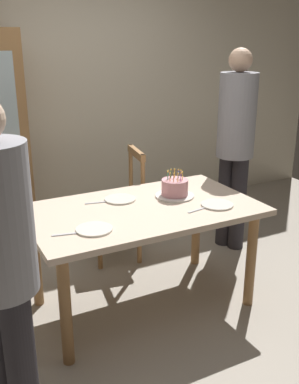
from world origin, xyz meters
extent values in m
plane|color=#9E9384|center=(0.00, 0.00, 0.00)|extent=(6.40, 6.40, 0.00)
cube|color=beige|center=(0.00, 1.85, 1.30)|extent=(6.40, 0.10, 2.60)
cube|color=beige|center=(0.00, 0.00, 0.73)|extent=(1.54, 0.90, 0.04)
cylinder|color=#9E7042|center=(-0.67, -0.35, 0.35)|extent=(0.07, 0.07, 0.71)
cylinder|color=#9E7042|center=(0.67, -0.35, 0.35)|extent=(0.07, 0.07, 0.71)
cylinder|color=#9E7042|center=(-0.67, 0.35, 0.35)|extent=(0.07, 0.07, 0.71)
cylinder|color=#9E7042|center=(0.67, 0.35, 0.35)|extent=(0.07, 0.07, 0.71)
cylinder|color=silver|center=(0.30, 0.09, 0.75)|extent=(0.28, 0.28, 0.01)
cylinder|color=#D18C93|center=(0.30, 0.09, 0.81)|extent=(0.19, 0.19, 0.11)
cylinder|color=#D872CC|center=(0.35, 0.09, 0.90)|extent=(0.01, 0.01, 0.05)
sphere|color=#FFC64C|center=(0.35, 0.09, 0.93)|extent=(0.01, 0.01, 0.01)
cylinder|color=#4C7FE5|center=(0.34, 0.11, 0.90)|extent=(0.01, 0.01, 0.05)
sphere|color=#FFC64C|center=(0.34, 0.11, 0.93)|extent=(0.01, 0.01, 0.01)
cylinder|color=yellow|center=(0.32, 0.13, 0.90)|extent=(0.01, 0.01, 0.05)
sphere|color=#FFC64C|center=(0.32, 0.13, 0.93)|extent=(0.01, 0.01, 0.01)
cylinder|color=#66CC72|center=(0.29, 0.14, 0.90)|extent=(0.01, 0.01, 0.05)
sphere|color=#FFC64C|center=(0.29, 0.14, 0.93)|extent=(0.01, 0.01, 0.01)
cylinder|color=#4C7FE5|center=(0.26, 0.13, 0.90)|extent=(0.01, 0.01, 0.05)
sphere|color=#FFC64C|center=(0.26, 0.13, 0.93)|extent=(0.01, 0.01, 0.01)
cylinder|color=#66CC72|center=(0.25, 0.10, 0.90)|extent=(0.01, 0.01, 0.05)
sphere|color=#FFC64C|center=(0.25, 0.10, 0.93)|extent=(0.01, 0.01, 0.01)
cylinder|color=#F2994C|center=(0.25, 0.07, 0.90)|extent=(0.01, 0.01, 0.05)
sphere|color=#FFC64C|center=(0.25, 0.07, 0.93)|extent=(0.01, 0.01, 0.01)
cylinder|color=#F2994C|center=(0.26, 0.05, 0.90)|extent=(0.01, 0.01, 0.05)
sphere|color=#FFC64C|center=(0.26, 0.05, 0.93)|extent=(0.01, 0.01, 0.01)
cylinder|color=yellow|center=(0.29, 0.04, 0.90)|extent=(0.01, 0.01, 0.05)
sphere|color=#FFC64C|center=(0.29, 0.04, 0.93)|extent=(0.01, 0.01, 0.01)
cylinder|color=#D872CC|center=(0.32, 0.04, 0.90)|extent=(0.01, 0.01, 0.05)
sphere|color=#FFC64C|center=(0.32, 0.04, 0.93)|extent=(0.01, 0.01, 0.01)
cylinder|color=yellow|center=(0.34, 0.06, 0.90)|extent=(0.01, 0.01, 0.05)
sphere|color=#FFC64C|center=(0.34, 0.06, 0.93)|extent=(0.01, 0.01, 0.01)
cylinder|color=silver|center=(-0.42, -0.20, 0.75)|extent=(0.22, 0.22, 0.01)
cylinder|color=silver|center=(-0.08, 0.20, 0.75)|extent=(0.22, 0.22, 0.01)
cylinder|color=silver|center=(0.46, -0.20, 0.75)|extent=(0.22, 0.22, 0.01)
cube|color=silver|center=(-0.58, -0.19, 0.75)|extent=(0.18, 0.05, 0.01)
cube|color=silver|center=(-0.24, 0.22, 0.75)|extent=(0.18, 0.05, 0.01)
cube|color=silver|center=(0.30, -0.22, 0.75)|extent=(0.18, 0.05, 0.01)
cube|color=beige|center=(0.11, 0.77, 0.45)|extent=(0.51, 0.51, 0.05)
cylinder|color=#9E7042|center=(-0.03, 0.96, 0.21)|extent=(0.04, 0.04, 0.42)
cylinder|color=#9E7042|center=(-0.08, 0.63, 0.21)|extent=(0.04, 0.04, 0.42)
cylinder|color=#9E7042|center=(0.31, 0.91, 0.21)|extent=(0.04, 0.04, 0.42)
cylinder|color=#9E7042|center=(0.25, 0.57, 0.21)|extent=(0.04, 0.04, 0.42)
cylinder|color=#9E7042|center=(0.34, 0.91, 0.70)|extent=(0.04, 0.04, 0.50)
cylinder|color=#9E7042|center=(0.28, 0.56, 0.70)|extent=(0.04, 0.04, 0.50)
cube|color=#9E7042|center=(0.31, 0.74, 0.92)|extent=(0.11, 0.40, 0.06)
cylinder|color=#9E7042|center=(-0.91, -0.09, 0.21)|extent=(0.04, 0.04, 0.42)
cylinder|color=#9E7042|center=(-0.89, 0.24, 0.21)|extent=(0.04, 0.04, 0.42)
cylinder|color=#262328|center=(-1.00, -0.75, 0.39)|extent=(0.14, 0.14, 0.78)
cylinder|color=#262328|center=(-1.07, -0.64, 0.39)|extent=(0.14, 0.14, 0.78)
cylinder|color=#262328|center=(1.11, 0.55, 0.42)|extent=(0.14, 0.14, 0.85)
cylinder|color=#262328|center=(1.16, 0.44, 0.42)|extent=(0.14, 0.14, 0.85)
cylinder|color=gray|center=(1.14, 0.49, 1.20)|extent=(0.32, 0.32, 0.71)
sphere|color=#D8AD8C|center=(1.14, 0.49, 1.65)|extent=(0.19, 0.19, 0.19)
camera|label=1|loc=(-1.24, -2.49, 1.82)|focal=41.64mm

